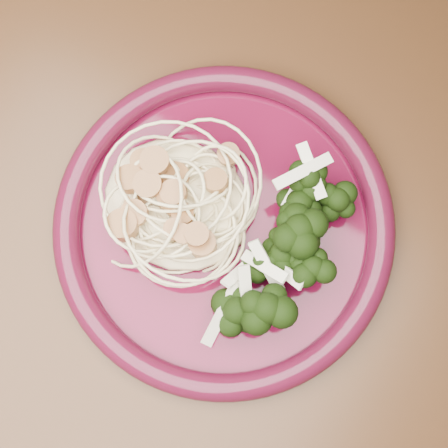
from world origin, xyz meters
The scene contains 6 objects.
dining_table centered at (0.00, 0.00, 0.65)m, with size 1.20×0.80×0.75m.
dinner_plate centered at (0.01, -0.04, 0.76)m, with size 0.36×0.36×0.03m.
spaghetti_pile centered at (-0.04, -0.05, 0.77)m, with size 0.15×0.13×0.03m, color #F5E5A8.
scallop_cluster centered at (-0.04, -0.05, 0.81)m, with size 0.14×0.14×0.05m, color #A66F3D, non-canonical shape.
broccoli_pile centered at (0.07, -0.04, 0.79)m, with size 0.10×0.17×0.06m, color black.
onion_garnish centered at (0.07, -0.04, 0.82)m, with size 0.07×0.11×0.05m, color beige, non-canonical shape.
Camera 1 is at (0.08, -0.15, 1.35)m, focal length 50.00 mm.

